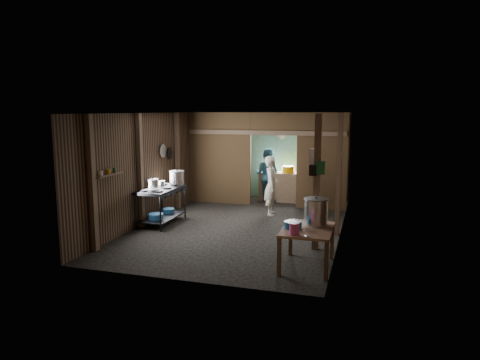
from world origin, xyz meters
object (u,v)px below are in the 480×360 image
(stove_pot_large, at_px, (177,178))
(pink_bucket, at_px, (294,229))
(yellow_tub, at_px, (288,169))
(stock_pot, at_px, (316,212))
(prep_table, at_px, (307,248))
(gas_range, at_px, (161,206))
(cook, at_px, (271,186))

(stove_pot_large, bearing_deg, pink_bucket, -40.44)
(stove_pot_large, height_order, pink_bucket, stove_pot_large)
(yellow_tub, bearing_deg, stock_pot, -74.36)
(pink_bucket, bearing_deg, yellow_tub, 101.38)
(prep_table, relative_size, pink_bucket, 5.96)
(yellow_tub, bearing_deg, stove_pot_large, -128.47)
(prep_table, distance_m, stock_pot, 0.63)
(gas_range, xyz_separation_m, yellow_tub, (2.41, 3.36, 0.52))
(stove_pot_large, relative_size, stock_pot, 0.74)
(pink_bucket, xyz_separation_m, yellow_tub, (-1.15, 5.71, 0.17))
(stove_pot_large, height_order, stock_pot, stove_pot_large)
(gas_range, distance_m, cook, 2.82)
(cook, bearing_deg, pink_bucket, -172.03)
(gas_range, height_order, stock_pot, stock_pot)
(stove_pot_large, bearing_deg, stock_pot, -31.07)
(stock_pot, xyz_separation_m, yellow_tub, (-1.40, 5.01, 0.04))
(yellow_tub, height_order, cook, cook)
(stove_pot_large, relative_size, pink_bucket, 1.88)
(prep_table, height_order, stove_pot_large, stove_pot_large)
(gas_range, relative_size, yellow_tub, 4.08)
(prep_table, height_order, stock_pot, stock_pot)
(stove_pot_large, relative_size, cook, 0.24)
(prep_table, xyz_separation_m, cook, (-1.40, 3.51, 0.42))
(pink_bucket, bearing_deg, stock_pot, 69.73)
(gas_range, relative_size, pink_bucket, 7.49)
(cook, bearing_deg, stove_pot_large, 106.53)
(pink_bucket, bearing_deg, gas_range, 146.58)
(prep_table, height_order, cook, cook)
(prep_table, bearing_deg, cook, 111.83)
(cook, bearing_deg, gas_range, 114.92)
(prep_table, xyz_separation_m, yellow_tub, (-1.30, 5.27, 0.61))
(stove_pot_large, xyz_separation_m, pink_bucket, (3.39, -2.89, -0.24))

